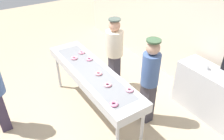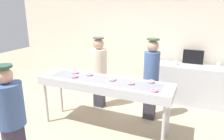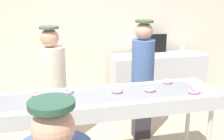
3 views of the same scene
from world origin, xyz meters
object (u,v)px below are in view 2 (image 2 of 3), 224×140
at_px(strawberry_donut_1, 154,90).
at_px(strawberry_donut_4, 131,83).
at_px(fryer_conveyor, 104,84).
at_px(prep_counter, 190,85).
at_px(strawberry_donut_3, 76,72).
at_px(customer_waiting, 11,117).
at_px(strawberry_donut_6, 112,79).
at_px(paper_cup_1, 219,64).
at_px(strawberry_donut_5, 75,76).
at_px(menu_display, 193,57).
at_px(strawberry_donut_0, 151,81).
at_px(paper_cup_0, 176,63).
at_px(worker_baker, 99,67).
at_px(strawberry_donut_2, 90,74).
at_px(worker_assistant, 151,75).

height_order(strawberry_donut_1, strawberry_donut_4, same).
distance_m(strawberry_donut_1, strawberry_donut_4, 0.48).
height_order(fryer_conveyor, prep_counter, fryer_conveyor).
xyz_separation_m(strawberry_donut_3, customer_waiting, (0.13, -1.74, -0.08)).
distance_m(strawberry_donut_6, paper_cup_1, 2.77).
xyz_separation_m(strawberry_donut_5, menu_display, (2.00, 2.20, 0.10)).
height_order(fryer_conveyor, strawberry_donut_5, strawberry_donut_5).
height_order(strawberry_donut_0, customer_waiting, customer_waiting).
xyz_separation_m(strawberry_donut_0, paper_cup_0, (0.22, 1.65, -0.03)).
xyz_separation_m(strawberry_donut_6, menu_display, (1.26, 2.07, 0.10)).
xyz_separation_m(strawberry_donut_0, worker_baker, (-1.36, 0.62, -0.06)).
relative_size(strawberry_donut_0, strawberry_donut_3, 1.00).
distance_m(customer_waiting, menu_display, 4.22).
xyz_separation_m(strawberry_donut_6, customer_waiting, (-0.73, -1.64, -0.08)).
relative_size(strawberry_donut_2, strawberry_donut_3, 1.00).
height_order(strawberry_donut_2, worker_baker, worker_baker).
bearing_deg(worker_assistant, strawberry_donut_6, 51.34).
height_order(strawberry_donut_3, strawberry_donut_6, same).
height_order(strawberry_donut_1, paper_cup_1, paper_cup_1).
bearing_deg(worker_baker, worker_assistant, 170.14).
relative_size(strawberry_donut_5, menu_display, 0.27).
xyz_separation_m(strawberry_donut_1, strawberry_donut_3, (-1.68, 0.33, 0.00)).
distance_m(fryer_conveyor, prep_counter, 2.42).
bearing_deg(strawberry_donut_3, strawberry_donut_6, -6.97).
height_order(strawberry_donut_0, strawberry_donut_6, same).
height_order(strawberry_donut_0, strawberry_donut_4, same).
distance_m(strawberry_donut_3, paper_cup_1, 3.34).
bearing_deg(fryer_conveyor, worker_assistant, 46.58).
distance_m(strawberry_donut_1, strawberry_donut_3, 1.71).
distance_m(strawberry_donut_0, strawberry_donut_1, 0.42).
bearing_deg(menu_display, paper_cup_0, -145.31).
bearing_deg(worker_baker, strawberry_donut_6, 124.73).
xyz_separation_m(customer_waiting, paper_cup_1, (2.57, 3.70, 0.06)).
distance_m(strawberry_donut_3, menu_display, 2.90).
distance_m(strawberry_donut_3, worker_assistant, 1.54).
bearing_deg(strawberry_donut_6, strawberry_donut_2, 168.85).
bearing_deg(strawberry_donut_2, strawberry_donut_4, -9.46).
xyz_separation_m(worker_baker, customer_waiting, (-0.04, -2.44, -0.03)).
bearing_deg(worker_assistant, strawberry_donut_2, 28.35).
height_order(paper_cup_0, paper_cup_1, same).
bearing_deg(customer_waiting, strawberry_donut_0, 49.58).
height_order(strawberry_donut_1, strawberry_donut_2, same).
relative_size(strawberry_donut_4, prep_counter, 0.07).
distance_m(prep_counter, paper_cup_0, 0.64).
bearing_deg(prep_counter, fryer_conveyor, -126.85).
relative_size(strawberry_donut_2, paper_cup_1, 1.32).
xyz_separation_m(strawberry_donut_2, worker_baker, (-0.15, 0.69, -0.06)).
relative_size(strawberry_donut_5, customer_waiting, 0.08).
relative_size(strawberry_donut_1, customer_waiting, 0.08).
bearing_deg(strawberry_donut_0, paper_cup_1, 58.25).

